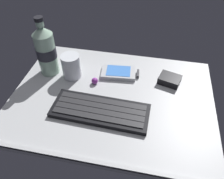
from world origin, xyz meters
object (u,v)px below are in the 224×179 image
(handheld_device, at_px, (120,73))
(charger_block, at_px, (170,80))
(keyboard, at_px, (100,110))
(juice_cup, at_px, (71,67))
(water_bottle, at_px, (46,50))
(trackball_mouse, at_px, (95,81))

(handheld_device, relative_size, charger_block, 1.90)
(keyboard, height_order, handheld_device, keyboard)
(juice_cup, bearing_deg, water_bottle, 174.01)
(keyboard, relative_size, handheld_device, 2.21)
(handheld_device, relative_size, trackball_mouse, 6.04)
(handheld_device, xyz_separation_m, charger_block, (0.17, -0.01, 0.00))
(handheld_device, distance_m, juice_cup, 0.17)
(handheld_device, distance_m, charger_block, 0.17)
(keyboard, bearing_deg, water_bottle, 145.19)
(juice_cup, bearing_deg, charger_block, 5.68)
(keyboard, height_order, juice_cup, juice_cup)
(juice_cup, xyz_separation_m, water_bottle, (-0.09, 0.01, 0.05))
(keyboard, relative_size, water_bottle, 1.41)
(charger_block, bearing_deg, water_bottle, -176.70)
(water_bottle, bearing_deg, trackball_mouse, -10.29)
(handheld_device, bearing_deg, juice_cup, -165.32)
(keyboard, height_order, water_bottle, water_bottle)
(juice_cup, height_order, water_bottle, water_bottle)
(water_bottle, height_order, charger_block, water_bottle)
(handheld_device, relative_size, juice_cup, 1.56)
(handheld_device, relative_size, water_bottle, 0.64)
(charger_block, bearing_deg, handheld_device, 176.86)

